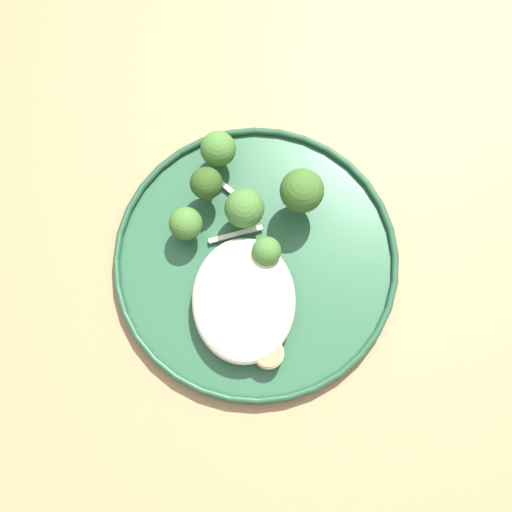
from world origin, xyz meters
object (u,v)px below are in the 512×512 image
at_px(dinner_plate, 256,259).
at_px(seared_scallop_half_hidden, 265,314).
at_px(broccoli_floret_tall_stalk, 218,149).
at_px(broccoli_floret_rear_charred, 206,184).
at_px(seared_scallop_right_edge, 235,296).
at_px(seared_scallop_rear_pale, 262,293).
at_px(seared_scallop_front_small, 270,271).
at_px(broccoli_floret_front_edge, 302,191).
at_px(seared_scallop_on_noodles, 272,354).
at_px(seared_scallop_large_seared, 248,272).
at_px(broccoli_floret_left_leaning, 271,252).
at_px(broccoli_floret_split_head, 186,224).
at_px(broccoli_floret_small_sprig, 244,209).

relative_size(dinner_plate, seared_scallop_half_hidden, 9.13).
bearing_deg(broccoli_floret_tall_stalk, broccoli_floret_rear_charred, 163.25).
distance_m(seared_scallop_right_edge, seared_scallop_rear_pale, 0.03).
relative_size(seared_scallop_front_small, broccoli_floret_rear_charred, 0.56).
height_order(dinner_plate, broccoli_floret_front_edge, broccoli_floret_front_edge).
bearing_deg(seared_scallop_on_noodles, broccoli_floret_tall_stalk, 13.64).
xyz_separation_m(seared_scallop_large_seared, seared_scallop_rear_pale, (-0.02, -0.01, 0.00)).
relative_size(seared_scallop_on_noodles, seared_scallop_front_small, 1.01).
bearing_deg(seared_scallop_half_hidden, broccoli_floret_left_leaning, -6.78).
bearing_deg(seared_scallop_large_seared, seared_scallop_on_noodles, -165.03).
xyz_separation_m(broccoli_floret_split_head, broccoli_floret_tall_stalk, (0.08, -0.03, 0.00)).
distance_m(seared_scallop_half_hidden, broccoli_floret_rear_charred, 0.14).
height_order(seared_scallop_right_edge, broccoli_floret_left_leaning, broccoli_floret_left_leaning).
bearing_deg(broccoli_floret_tall_stalk, seared_scallop_on_noodles, -166.36).
distance_m(dinner_plate, seared_scallop_front_small, 0.03).
relative_size(seared_scallop_large_seared, seared_scallop_rear_pale, 0.73).
relative_size(broccoli_floret_small_sprig, broccoli_floret_left_leaning, 1.14).
xyz_separation_m(seared_scallop_half_hidden, broccoli_floret_left_leaning, (0.06, -0.01, 0.02)).
xyz_separation_m(seared_scallop_right_edge, broccoli_floret_tall_stalk, (0.15, 0.02, 0.02)).
height_order(seared_scallop_right_edge, seared_scallop_rear_pale, seared_scallop_rear_pale).
bearing_deg(seared_scallop_rear_pale, broccoli_floret_small_sprig, 11.48).
bearing_deg(seared_scallop_large_seared, seared_scallop_right_edge, 151.14).
relative_size(seared_scallop_on_noodles, broccoli_floret_rear_charred, 0.57).
relative_size(dinner_plate, seared_scallop_large_seared, 11.29).
bearing_deg(seared_scallop_rear_pale, broccoli_floret_split_head, 47.81).
height_order(seared_scallop_on_noodles, broccoli_floret_split_head, broccoli_floret_split_head).
relative_size(seared_scallop_rear_pale, broccoli_floret_small_sprig, 0.63).
xyz_separation_m(seared_scallop_on_noodles, seared_scallop_half_hidden, (0.04, 0.01, -0.00)).
bearing_deg(seared_scallop_on_noodles, seared_scallop_large_seared, 14.97).
bearing_deg(broccoli_floret_front_edge, dinner_plate, 140.77).
height_order(seared_scallop_large_seared, broccoli_floret_small_sprig, broccoli_floret_small_sprig).
height_order(seared_scallop_rear_pale, broccoli_floret_small_sprig, broccoli_floret_small_sprig).
bearing_deg(broccoli_floret_left_leaning, seared_scallop_right_edge, 136.79).
relative_size(broccoli_floret_front_edge, broccoli_floret_left_leaning, 1.34).
distance_m(seared_scallop_on_noodles, broccoli_floret_left_leaning, 0.10).
bearing_deg(seared_scallop_front_small, dinner_plate, 39.86).
xyz_separation_m(seared_scallop_on_noodles, seared_scallop_right_edge, (0.06, 0.03, -0.00)).
bearing_deg(broccoli_floret_rear_charred, broccoli_floret_tall_stalk, -16.75).
height_order(broccoli_floret_split_head, broccoli_floret_tall_stalk, broccoli_floret_tall_stalk).
relative_size(seared_scallop_large_seared, broccoli_floret_rear_charred, 0.49).
xyz_separation_m(seared_scallop_right_edge, seared_scallop_front_small, (0.02, -0.03, 0.00)).
bearing_deg(broccoli_floret_split_head, seared_scallop_rear_pale, -132.19).
distance_m(dinner_plate, seared_scallop_on_noodles, 0.10).
bearing_deg(broccoli_floret_front_edge, broccoli_floret_small_sprig, 104.38).
distance_m(broccoli_floret_small_sprig, broccoli_floret_tall_stalk, 0.07).
relative_size(broccoli_floret_rear_charred, broccoli_floret_left_leaning, 1.07).
bearing_deg(broccoli_floret_split_head, broccoli_floret_tall_stalk, -22.50).
height_order(seared_scallop_front_small, seared_scallop_rear_pale, seared_scallop_front_small).
relative_size(broccoli_floret_left_leaning, broccoli_floret_tall_stalk, 0.98).
xyz_separation_m(seared_scallop_on_noodles, broccoli_floret_small_sprig, (0.14, 0.02, 0.02)).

